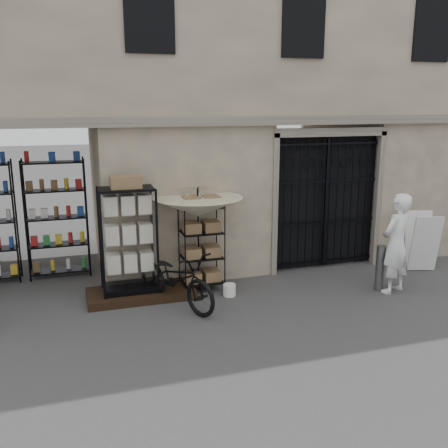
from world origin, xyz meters
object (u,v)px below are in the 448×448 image
object	(u,v)px
display_cabinet	(129,246)
easel_sign	(422,241)
market_umbrella	(198,202)
steel_bollard	(380,268)
shopkeeper	(392,291)
wire_rack	(202,247)
bicycle	(177,306)
white_bucket	(229,290)

from	to	relation	value
display_cabinet	easel_sign	size ratio (longest dim) A/B	1.68
market_umbrella	steel_bollard	world-z (taller)	market_umbrella
market_umbrella	shopkeeper	size ratio (longest dim) A/B	1.25
wire_rack	steel_bollard	xyz separation A→B (m)	(3.31, -1.10, -0.42)
market_umbrella	bicycle	size ratio (longest dim) A/B	1.22
market_umbrella	bicycle	xyz separation A→B (m)	(-0.60, -0.70, -1.76)
white_bucket	shopkeeper	distance (m)	3.19
bicycle	easel_sign	bearing A→B (deg)	-24.49
bicycle	shopkeeper	bearing A→B (deg)	-36.10
wire_rack	market_umbrella	bearing A→B (deg)	173.55
white_bucket	shopkeeper	xyz separation A→B (m)	(3.10, -0.75, -0.11)
market_umbrella	display_cabinet	bearing A→B (deg)	-177.33
wire_rack	bicycle	distance (m)	1.29
shopkeeper	white_bucket	bearing A→B (deg)	-35.75
bicycle	easel_sign	world-z (taller)	easel_sign
white_bucket	market_umbrella	bearing A→B (deg)	132.33
white_bucket	steel_bollard	xyz separation A→B (m)	(2.90, -0.60, 0.34)
white_bucket	bicycle	size ratio (longest dim) A/B	0.12
display_cabinet	steel_bollard	xyz separation A→B (m)	(4.71, -1.05, -0.58)
display_cabinet	bicycle	bearing A→B (deg)	-37.06
easel_sign	steel_bollard	bearing A→B (deg)	-136.33
display_cabinet	market_umbrella	xyz separation A→B (m)	(1.35, 0.06, 0.73)
display_cabinet	white_bucket	size ratio (longest dim) A/B	8.89
display_cabinet	easel_sign	bearing A→B (deg)	0.95
shopkeeper	display_cabinet	bearing A→B (deg)	-35.86
easel_sign	shopkeeper	bearing A→B (deg)	-128.47
market_umbrella	shopkeeper	world-z (taller)	market_umbrella
wire_rack	white_bucket	bearing A→B (deg)	-41.81
market_umbrella	shopkeeper	xyz separation A→B (m)	(3.57, -1.27, -1.76)
easel_sign	market_umbrella	bearing A→B (deg)	-166.51
market_umbrella	bicycle	world-z (taller)	market_umbrella
market_umbrella	white_bucket	distance (m)	1.79
market_umbrella	steel_bollard	xyz separation A→B (m)	(3.36, -1.12, -1.31)
market_umbrella	steel_bollard	size ratio (longest dim) A/B	2.70
market_umbrella	white_bucket	world-z (taller)	market_umbrella
steel_bollard	shopkeeper	bearing A→B (deg)	-36.55
display_cabinet	shopkeeper	size ratio (longest dim) A/B	1.09
wire_rack	display_cabinet	bearing A→B (deg)	-169.32
wire_rack	steel_bollard	distance (m)	3.51
display_cabinet	bicycle	world-z (taller)	display_cabinet
wire_rack	white_bucket	xyz separation A→B (m)	(0.41, -0.50, -0.75)
steel_bollard	shopkeeper	xyz separation A→B (m)	(0.21, -0.15, -0.45)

